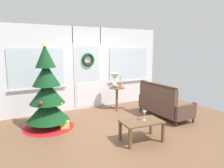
{
  "coord_description": "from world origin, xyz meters",
  "views": [
    {
      "loc": [
        -2.51,
        -4.08,
        1.9
      ],
      "look_at": [
        0.05,
        0.55,
        1.0
      ],
      "focal_mm": 33.69,
      "sensor_mm": 36.0,
      "label": 1
    }
  ],
  "objects": [
    {
      "name": "side_table",
      "position": [
        0.73,
        1.48,
        0.5
      ],
      "size": [
        0.5,
        0.48,
        0.7
      ],
      "color": "brown",
      "rests_on": "ground"
    },
    {
      "name": "christmas_tree",
      "position": [
        -1.5,
        0.92,
        0.76
      ],
      "size": [
        1.22,
        1.22,
        2.07
      ],
      "color": "#4C331E",
      "rests_on": "ground"
    },
    {
      "name": "coffee_table",
      "position": [
        0.01,
        -0.78,
        0.37
      ],
      "size": [
        0.89,
        0.6,
        0.43
      ],
      "color": "brown",
      "rests_on": "ground"
    },
    {
      "name": "settee_sofa",
      "position": [
        1.44,
        0.18,
        0.38
      ],
      "size": [
        0.73,
        1.6,
        0.96
      ],
      "color": "#3D281C",
      "rests_on": "ground"
    },
    {
      "name": "wine_glass",
      "position": [
        0.09,
        -0.76,
        0.58
      ],
      "size": [
        0.08,
        0.08,
        0.2
      ],
      "color": "silver",
      "rests_on": "coffee_table"
    },
    {
      "name": "gift_box",
      "position": [
        -1.2,
        0.65,
        0.1
      ],
      "size": [
        0.21,
        0.19,
        0.21
      ],
      "primitive_type": "cube",
      "color": "#D8C64C",
      "rests_on": "ground"
    },
    {
      "name": "ground_plane",
      "position": [
        0.0,
        0.0,
        0.0
      ],
      "size": [
        6.76,
        6.76,
        0.0
      ],
      "primitive_type": "plane",
      "color": "brown"
    },
    {
      "name": "table_lamp",
      "position": [
        0.67,
        1.52,
        0.98
      ],
      "size": [
        0.28,
        0.28,
        0.44
      ],
      "color": "silver",
      "rests_on": "side_table"
    },
    {
      "name": "back_wall_with_door",
      "position": [
        0.0,
        2.08,
        1.28
      ],
      "size": [
        5.2,
        0.19,
        2.55
      ],
      "color": "white",
      "rests_on": "ground"
    },
    {
      "name": "flower_vase",
      "position": [
        0.83,
        1.42,
        0.82
      ],
      "size": [
        0.11,
        0.1,
        0.35
      ],
      "color": "tan",
      "rests_on": "side_table"
    }
  ]
}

